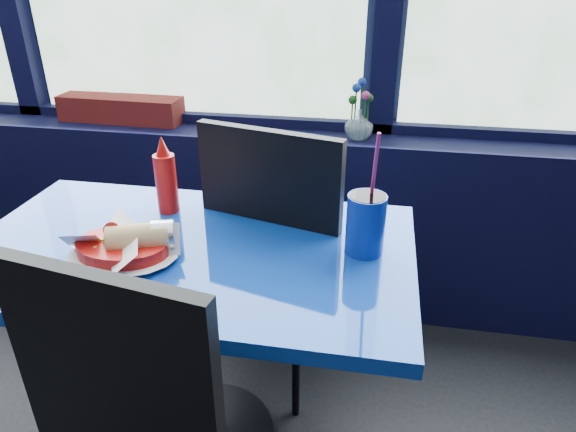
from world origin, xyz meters
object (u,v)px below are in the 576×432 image
Objects in this scene: near_table at (194,301)px; chair_near_back at (269,245)px; soda_cup at (366,223)px; planter_box at (121,109)px; food_basket at (125,246)px; ketchup_bottle at (166,179)px; flower_vase at (359,121)px.

near_table is 1.17× the size of chair_near_back.
soda_cup reaches higher than near_table.
planter_box is at bearing -22.42° from chair_near_back.
food_basket reaches higher than near_table.
food_basket is 0.29m from ketchup_bottle.
food_basket is at bearing 68.66° from chair_near_back.
flower_vase is (0.40, 0.84, 0.30)m from near_table.
flower_vase is at bearing -1.14° from planter_box.
soda_cup reaches higher than planter_box.
near_table is at bearing -52.88° from planter_box.
chair_near_back is 0.48m from soda_cup.
food_basket is (0.49, -0.98, -0.07)m from planter_box.
ketchup_bottle is at bearing 124.45° from near_table.
ketchup_bottle is (-0.13, 0.19, 0.29)m from near_table.
planter_box is (-0.78, 0.58, 0.26)m from chair_near_back.
ketchup_bottle is at bearing 93.95° from food_basket.
ketchup_bottle reaches higher than near_table.
flower_vase is 0.69× the size of soda_cup.
near_table is 0.35m from chair_near_back.
food_basket is (-0.14, -0.08, 0.22)m from near_table.
near_table is 0.27m from food_basket.
ketchup_bottle is at bearing 37.79° from chair_near_back.
near_table is 3.54× the size of soda_cup.
near_table is 5.11× the size of flower_vase.
planter_box is (-0.63, 0.90, 0.29)m from near_table.
ketchup_bottle is 0.70× the size of soda_cup.
chair_near_back is 3.82× the size of food_basket.
chair_near_back is 0.65m from flower_vase.
flower_vase reaches higher than near_table.
soda_cup is at bearing 155.11° from chair_near_back.
food_basket is (-0.29, -0.40, 0.19)m from chair_near_back.
chair_near_back is at bearing -34.71° from planter_box.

